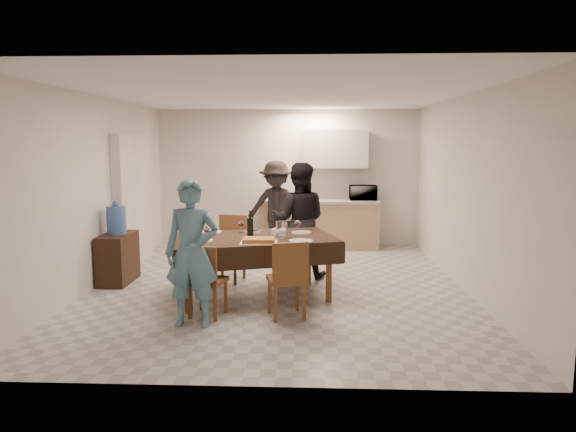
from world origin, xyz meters
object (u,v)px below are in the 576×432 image
(microwave, at_px, (363,193))
(water_pitcher, at_px, (281,230))
(person_near, at_px, (192,253))
(person_far, at_px, (299,220))
(dining_table, at_px, (254,240))
(console, at_px, (118,258))
(person_kitchen, at_px, (276,207))
(savoury_tart, at_px, (259,240))
(water_jug, at_px, (116,220))
(wine_bottle, at_px, (250,223))

(microwave, bearing_deg, water_pitcher, 67.52)
(microwave, bearing_deg, person_near, 62.18)
(microwave, xyz_separation_m, person_far, (-1.15, -2.17, -0.20))
(microwave, relative_size, person_near, 0.31)
(dining_table, xyz_separation_m, person_near, (-0.55, -1.05, 0.05))
(person_far, bearing_deg, console, 13.90)
(console, xyz_separation_m, microwave, (3.70, 2.60, 0.70))
(water_pitcher, distance_m, person_far, 1.12)
(person_near, distance_m, person_kitchen, 3.88)
(savoury_tart, xyz_separation_m, person_far, (0.45, 1.43, 0.03))
(console, relative_size, person_kitchen, 0.46)
(console, bearing_deg, dining_table, -17.17)
(person_far, bearing_deg, person_kitchen, -71.31)
(console, distance_m, person_far, 2.63)
(dining_table, bearing_deg, person_near, -134.52)
(dining_table, height_order, person_near, person_near)
(water_jug, height_order, microwave, microwave)
(water_pitcher, height_order, person_far, person_far)
(savoury_tart, xyz_separation_m, person_near, (-0.65, -0.67, -0.02))
(water_jug, bearing_deg, person_near, -49.06)
(savoury_tart, bearing_deg, dining_table, 104.74)
(dining_table, bearing_deg, water_jug, 145.95)
(person_near, bearing_deg, person_kitchen, 81.99)
(dining_table, relative_size, person_kitchen, 1.37)
(microwave, bearing_deg, wine_bottle, 61.06)
(person_far, xyz_separation_m, person_kitchen, (-0.44, 1.72, -0.02))
(wine_bottle, distance_m, savoury_tart, 0.48)
(console, xyz_separation_m, person_far, (2.55, 0.43, 0.49))
(person_near, height_order, person_kitchen, person_kitchen)
(dining_table, relative_size, person_near, 1.42)
(water_jug, xyz_separation_m, person_near, (1.45, -1.67, -0.10))
(wine_bottle, xyz_separation_m, microwave, (1.75, 3.17, 0.10))
(water_jug, bearing_deg, savoury_tart, -25.44)
(water_pitcher, distance_m, person_near, 1.35)
(wine_bottle, distance_m, person_far, 1.17)
(person_near, xyz_separation_m, person_far, (1.10, 2.10, 0.05))
(dining_table, distance_m, microwave, 3.66)
(savoury_tart, bearing_deg, water_jug, 154.56)
(savoury_tart, relative_size, person_near, 0.28)
(water_jug, bearing_deg, dining_table, -17.17)
(person_near, bearing_deg, dining_table, 64.09)
(water_pitcher, height_order, person_near, person_near)
(console, bearing_deg, savoury_tart, -25.44)
(console, bearing_deg, water_pitcher, -15.87)
(console, distance_m, savoury_tart, 2.37)
(wine_bottle, height_order, savoury_tart, wine_bottle)
(water_jug, distance_m, person_far, 2.58)
(dining_table, bearing_deg, water_pitcher, -25.01)
(water_jug, relative_size, person_far, 0.23)
(water_jug, distance_m, person_near, 2.21)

